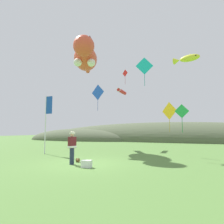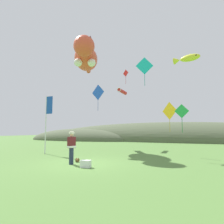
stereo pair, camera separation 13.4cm
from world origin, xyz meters
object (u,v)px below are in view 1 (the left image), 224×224
at_px(kite_spool, 78,160).
at_px(kite_diamond_red, 125,73).
at_px(kite_diamond_green, 182,112).
at_px(kite_tube_streamer, 122,91).
at_px(festival_banner_pole, 47,116).
at_px(kite_fish_windsock, 187,59).
at_px(festival_attendant, 72,147).
at_px(picnic_cooler, 87,164).
at_px(kite_giant_cat, 85,57).
at_px(kite_diamond_blue, 98,93).
at_px(kite_diamond_teal, 144,66).
at_px(kite_diamond_gold, 169,111).

height_order(kite_spool, kite_diamond_red, kite_diamond_red).
bearing_deg(kite_diamond_green, kite_tube_streamer, 135.27).
height_order(festival_banner_pole, kite_fish_windsock, kite_fish_windsock).
relative_size(festival_attendant, picnic_cooler, 3.36).
xyz_separation_m(festival_banner_pole, kite_diamond_green, (10.13, 0.87, -0.01)).
relative_size(picnic_cooler, kite_giant_cat, 0.07).
relative_size(festival_banner_pole, kite_diamond_blue, 2.05).
relative_size(kite_fish_windsock, kite_diamond_red, 1.21).
distance_m(kite_diamond_green, kite_diamond_blue, 7.36).
xyz_separation_m(festival_attendant, festival_banner_pole, (-4.77, 3.27, 2.07)).
xyz_separation_m(kite_spool, kite_diamond_green, (5.48, 3.38, 2.90)).
distance_m(kite_giant_cat, kite_fish_windsock, 9.50).
xyz_separation_m(kite_diamond_green, kite_diamond_red, (-6.72, 7.90, 5.40)).
height_order(festival_banner_pole, kite_diamond_blue, kite_diamond_blue).
bearing_deg(kite_spool, kite_giant_cat, 119.37).
bearing_deg(kite_diamond_green, kite_fish_windsock, 86.17).
bearing_deg(kite_giant_cat, kite_spool, -60.63).
bearing_deg(kite_diamond_red, festival_banner_pole, -111.26).
relative_size(festival_banner_pole, kite_diamond_teal, 2.05).
bearing_deg(kite_diamond_green, kite_diamond_red, 130.38).
relative_size(kite_fish_windsock, kite_tube_streamer, 0.96).
height_order(festival_attendant, kite_fish_windsock, kite_fish_windsock).
height_order(festival_attendant, festival_banner_pole, festival_banner_pole).
distance_m(kite_fish_windsock, kite_diamond_teal, 3.62).
height_order(kite_spool, kite_diamond_green, kite_diamond_green).
distance_m(festival_attendant, kite_giant_cat, 11.54).
xyz_separation_m(kite_diamond_green, kite_diamond_blue, (-6.88, 1.60, 2.05)).
bearing_deg(festival_attendant, kite_fish_windsock, 53.31).
bearing_deg(picnic_cooler, kite_diamond_teal, 77.13).
distance_m(festival_attendant, kite_diamond_gold, 8.03).
bearing_deg(kite_diamond_teal, picnic_cooler, -102.87).
distance_m(kite_tube_streamer, kite_diamond_red, 2.72).
xyz_separation_m(festival_banner_pole, kite_diamond_gold, (9.05, 3.11, 0.27)).
xyz_separation_m(kite_giant_cat, kite_fish_windsock, (9.37, 0.22, -1.51)).
height_order(picnic_cooler, kite_giant_cat, kite_giant_cat).
xyz_separation_m(kite_giant_cat, kite_diamond_gold, (8.06, -0.90, -5.78)).
bearing_deg(kite_giant_cat, festival_attendant, -62.50).
distance_m(kite_spool, kite_diamond_red, 14.06).
height_order(festival_banner_pole, kite_diamond_teal, kite_diamond_teal).
bearing_deg(kite_diamond_red, kite_diamond_gold, -45.14).
bearing_deg(picnic_cooler, kite_tube_streamer, 102.58).
bearing_deg(kite_diamond_gold, kite_diamond_teal, -154.54).
relative_size(kite_diamond_green, kite_diamond_blue, 0.80).
relative_size(kite_spool, kite_diamond_gold, 0.10).
bearing_deg(kite_diamond_red, kite_tube_streamer, -86.21).
distance_m(kite_fish_windsock, kite_tube_streamer, 7.72).
xyz_separation_m(festival_banner_pole, kite_diamond_teal, (7.39, 2.32, 3.75)).
bearing_deg(kite_fish_windsock, kite_spool, -130.23).
height_order(kite_diamond_green, kite_diamond_red, kite_diamond_red).
bearing_deg(kite_diamond_gold, picnic_cooler, -113.93).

